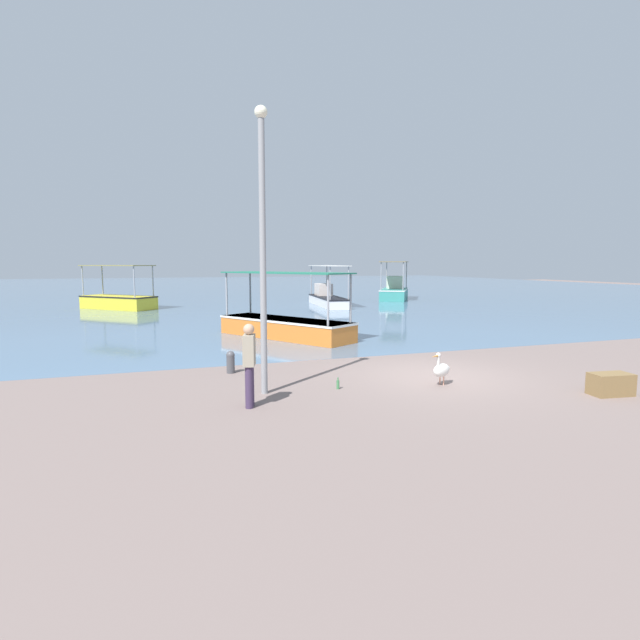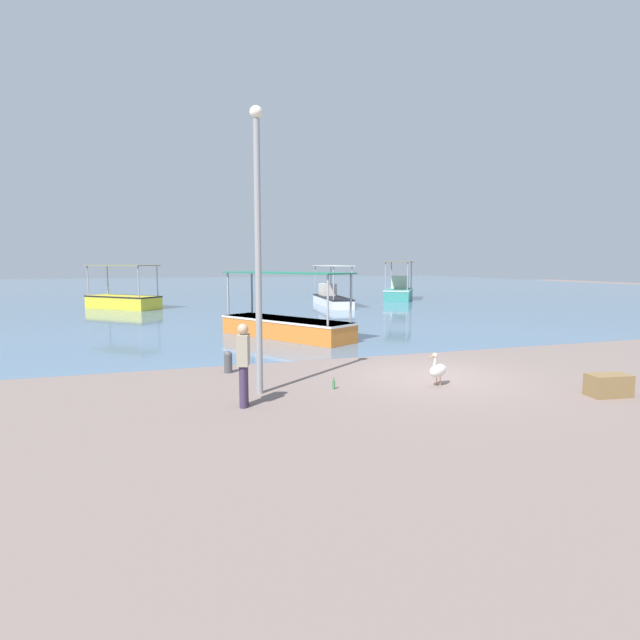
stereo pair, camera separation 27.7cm
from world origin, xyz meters
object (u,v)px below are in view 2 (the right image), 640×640
(fishing_boat_near_left, at_px, (123,300))
(pelican, at_px, (438,370))
(cargo_crate, at_px, (608,385))
(glass_bottle, at_px, (334,384))
(lamp_post, at_px, (258,237))
(fisherman_standing, at_px, (243,362))
(fishing_boat_outer, at_px, (286,324))
(mooring_bollard, at_px, (228,361))
(fishing_boat_far_right, at_px, (331,297))
(fishing_boat_center, at_px, (399,291))

(fishing_boat_near_left, relative_size, pelican, 5.98)
(cargo_crate, bearing_deg, glass_bottle, 155.74)
(fishing_boat_near_left, xyz_separation_m, cargo_crate, (11.25, -25.80, -0.34))
(lamp_post, bearing_deg, fisherman_standing, -118.85)
(cargo_crate, distance_m, glass_bottle, 6.00)
(cargo_crate, bearing_deg, lamp_post, 159.75)
(fishing_boat_outer, relative_size, cargo_crate, 6.66)
(mooring_bollard, relative_size, fisherman_standing, 0.35)
(fishing_boat_far_right, relative_size, pelican, 8.40)
(fisherman_standing, height_order, cargo_crate, fisherman_standing)
(fishing_boat_near_left, distance_m, fishing_boat_outer, 16.66)
(lamp_post, height_order, mooring_bollard, lamp_post)
(fishing_boat_near_left, distance_m, pelican, 25.18)
(lamp_post, height_order, cargo_crate, lamp_post)
(fishing_boat_outer, xyz_separation_m, cargo_crate, (4.52, -10.56, -0.29))
(glass_bottle, bearing_deg, mooring_bollard, 129.51)
(cargo_crate, bearing_deg, fishing_boat_outer, 113.17)
(fishing_boat_center, relative_size, fishing_boat_outer, 0.87)
(fishing_boat_far_right, height_order, glass_bottle, fishing_boat_far_right)
(glass_bottle, bearing_deg, fishing_boat_near_left, 103.91)
(fishing_boat_near_left, relative_size, fishing_boat_outer, 0.81)
(fishing_boat_center, bearing_deg, lamp_post, -123.19)
(fishing_boat_center, height_order, fishing_boat_outer, fishing_boat_center)
(glass_bottle, bearing_deg, lamp_post, 174.06)
(fishing_boat_near_left, height_order, glass_bottle, fishing_boat_near_left)
(cargo_crate, bearing_deg, fishing_boat_center, 71.76)
(fishing_boat_near_left, xyz_separation_m, fishing_boat_center, (20.26, 1.54, 0.12))
(pelican, bearing_deg, glass_bottle, 169.43)
(fishing_boat_near_left, relative_size, lamp_post, 0.78)
(fishing_boat_center, relative_size, pelican, 6.38)
(mooring_bollard, bearing_deg, pelican, -33.23)
(cargo_crate, bearing_deg, pelican, 146.34)
(fishing_boat_near_left, xyz_separation_m, pelican, (8.23, -23.80, -0.20))
(fishing_boat_far_right, height_order, fisherman_standing, fishing_boat_far_right)
(fishing_boat_near_left, height_order, pelican, fishing_boat_near_left)
(fishing_boat_center, bearing_deg, fishing_boat_near_left, -175.65)
(fishing_boat_center, distance_m, lamp_post, 29.65)
(fishing_boat_center, distance_m, pelican, 28.04)
(fishing_boat_near_left, height_order, fishing_boat_far_right, fishing_boat_near_left)
(mooring_bollard, bearing_deg, fisherman_standing, -92.38)
(fishing_boat_outer, distance_m, lamp_post, 8.84)
(mooring_bollard, bearing_deg, lamp_post, -80.79)
(lamp_post, height_order, glass_bottle, lamp_post)
(mooring_bollard, bearing_deg, cargo_crate, -33.40)
(fishing_boat_outer, height_order, cargo_crate, fishing_boat_outer)
(fishing_boat_outer, relative_size, fisherman_standing, 3.48)
(mooring_bollard, distance_m, fisherman_standing, 3.31)
(fishing_boat_near_left, bearing_deg, fishing_boat_far_right, -7.75)
(fishing_boat_outer, distance_m, pelican, 8.69)
(fishing_boat_center, bearing_deg, fishing_boat_outer, -128.88)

